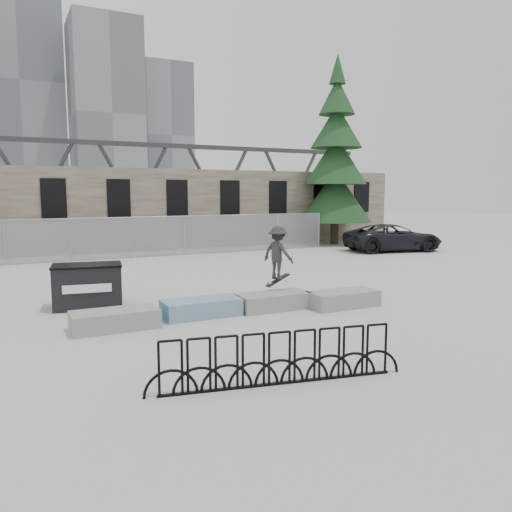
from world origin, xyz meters
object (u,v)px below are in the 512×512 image
(planter_center_left, at_px, (201,307))
(dumpster, at_px, (88,286))
(skateboarder, at_px, (278,253))
(suv, at_px, (393,238))
(planter_offset, at_px, (343,298))
(planter_far_left, at_px, (115,319))
(bike_rack, at_px, (279,359))
(spruce_tree, at_px, (336,164))
(planter_center_right, at_px, (273,300))

(planter_center_left, height_order, dumpster, dumpster)
(dumpster, distance_m, skateboarder, 5.41)
(dumpster, distance_m, suv, 18.29)
(planter_offset, bearing_deg, planter_far_left, 175.41)
(planter_far_left, height_order, bike_rack, bike_rack)
(planter_offset, distance_m, skateboarder, 2.23)
(suv, bearing_deg, spruce_tree, 19.25)
(planter_center_right, bearing_deg, spruce_tree, 49.43)
(bike_rack, bearing_deg, suv, 43.18)
(planter_center_left, height_order, suv, suv)
(planter_far_left, xyz_separation_m, bike_rack, (1.80, -4.72, 0.19))
(spruce_tree, bearing_deg, suv, -82.08)
(planter_center_right, relative_size, dumpster, 1.00)
(spruce_tree, bearing_deg, planter_center_left, -135.37)
(skateboarder, bearing_deg, planter_offset, -150.80)
(planter_center_left, xyz_separation_m, spruce_tree, (13.90, 13.72, 4.66))
(suv, xyz_separation_m, skateboarder, (-12.08, -8.75, 0.75))
(planter_center_left, distance_m, suv, 17.16)
(planter_far_left, relative_size, spruce_tree, 0.17)
(planter_center_left, distance_m, skateboarder, 2.78)
(bike_rack, height_order, suv, suv)
(planter_center_right, relative_size, suv, 0.38)
(planter_far_left, bearing_deg, planter_center_left, 6.18)
(planter_center_right, bearing_deg, planter_far_left, -178.28)
(planter_offset, bearing_deg, bike_rack, -136.19)
(suv, relative_size, skateboarder, 3.11)
(bike_rack, bearing_deg, dumpster, 105.46)
(spruce_tree, xyz_separation_m, suv, (0.64, -4.62, -4.17))
(dumpster, bearing_deg, skateboarder, -13.49)
(planter_center_right, relative_size, planter_offset, 1.00)
(planter_far_left, relative_size, bike_rack, 0.45)
(bike_rack, xyz_separation_m, skateboarder, (2.90, 5.31, 1.05))
(dumpster, height_order, suv, suv)
(suv, bearing_deg, dumpster, 122.84)
(planter_center_right, relative_size, skateboarder, 1.17)
(spruce_tree, xyz_separation_m, skateboarder, (-11.44, -13.37, -3.42))
(planter_far_left, bearing_deg, planter_center_right, 1.72)
(planter_center_right, relative_size, bike_rack, 0.45)
(dumpster, xyz_separation_m, spruce_tree, (16.38, 11.32, 4.29))
(planter_offset, xyz_separation_m, skateboarder, (-1.50, 1.09, 1.24))
(planter_center_right, xyz_separation_m, bike_rack, (-2.50, -4.85, 0.19))
(dumpster, bearing_deg, suv, 30.53)
(planter_center_right, distance_m, planter_offset, 2.00)
(suv, bearing_deg, bike_rack, 144.52)
(spruce_tree, relative_size, suv, 2.16)
(planter_center_right, height_order, spruce_tree, spruce_tree)
(spruce_tree, bearing_deg, planter_center_right, -130.57)
(planter_offset, bearing_deg, planter_center_left, 169.41)
(spruce_tree, distance_m, suv, 6.25)
(bike_rack, distance_m, skateboarder, 6.14)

